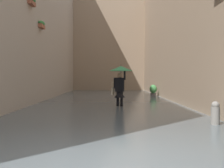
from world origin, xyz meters
TOP-DOWN VIEW (x-y plane):
  - ground_plane at (0.00, -11.22)m, footprint 60.00×60.00m
  - flood_water at (0.00, -11.22)m, footprint 7.73×28.44m
  - building_facade_left at (-4.36, -11.21)m, footprint 2.04×26.44m
  - building_facade_far at (0.00, -23.34)m, footprint 10.53×1.80m
  - person_wading at (-0.60, -8.01)m, footprint 1.07×1.07m
  - potted_plant_far_left at (-3.08, -14.34)m, footprint 0.50×0.50m
  - mooring_bollard at (-3.01, -3.29)m, footprint 0.24×0.24m

SIDE VIEW (x-z plane):
  - ground_plane at x=0.00m, z-range 0.00..0.00m
  - flood_water at x=0.00m, z-range 0.00..0.18m
  - mooring_bollard at x=-3.01m, z-range 0.00..0.81m
  - potted_plant_far_left at x=-3.08m, z-range 0.04..0.99m
  - person_wading at x=-0.60m, z-range 0.44..2.47m
  - building_facade_left at x=-4.36m, z-range 0.00..9.17m
  - building_facade_far at x=0.00m, z-range 0.00..10.15m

